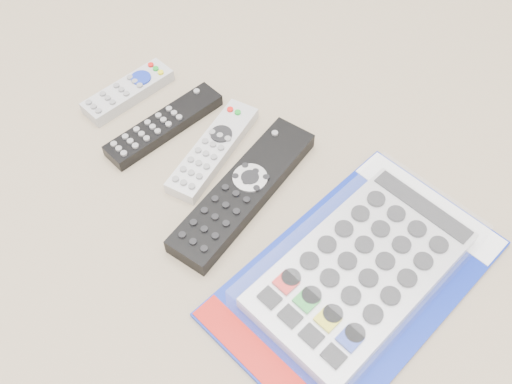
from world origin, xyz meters
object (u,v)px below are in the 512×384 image
Objects in this scene: remote_silver_dvd at (213,149)px; remote_small_grey at (128,91)px; remote_large_black at (244,191)px; jumbo_remote_packaged at (361,268)px; remote_slim_black at (164,125)px.

remote_small_grey is at bearing 167.96° from remote_silver_dvd.
remote_large_black is 0.18m from jumbo_remote_packaged.
remote_small_grey is at bearing 168.37° from remote_large_black.
remote_slim_black is 1.04× the size of remote_silver_dvd.
jumbo_remote_packaged is at bearing -5.24° from remote_large_black.
remote_silver_dvd is 0.08m from remote_large_black.
remote_silver_dvd is 0.48× the size of jumbo_remote_packaged.
jumbo_remote_packaged is at bearing 3.42° from remote_slim_black.
jumbo_remote_packaged is (0.18, -0.02, 0.01)m from remote_large_black.
remote_large_black is (0.08, -0.04, 0.00)m from remote_silver_dvd.
remote_slim_black is (0.09, -0.02, -0.00)m from remote_small_grey.
remote_small_grey reaches higher than remote_silver_dvd.
remote_large_black reaches higher than remote_silver_dvd.
remote_slim_black is 0.08m from remote_silver_dvd.
jumbo_remote_packaged reaches higher than remote_slim_black.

